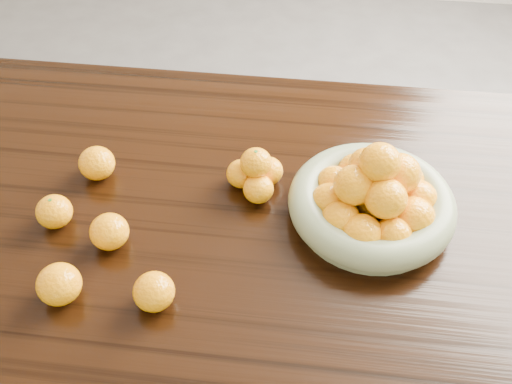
# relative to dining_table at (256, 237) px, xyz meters

# --- Properties ---
(ground) EXTENTS (5.00, 5.00, 0.00)m
(ground) POSITION_rel_dining_table_xyz_m (0.00, 0.00, -0.66)
(ground) COLOR #555250
(ground) RESTS_ON ground
(dining_table) EXTENTS (2.00, 1.00, 0.75)m
(dining_table) POSITION_rel_dining_table_xyz_m (0.00, 0.00, 0.00)
(dining_table) COLOR black
(dining_table) RESTS_ON ground
(fruit_bowl) EXTENTS (0.35, 0.35, 0.19)m
(fruit_bowl) POSITION_rel_dining_table_xyz_m (0.24, 0.01, 0.14)
(fruit_bowl) COLOR gray
(fruit_bowl) RESTS_ON dining_table
(orange_pyramid) EXTENTS (0.13, 0.13, 0.11)m
(orange_pyramid) POSITION_rel_dining_table_xyz_m (-0.01, 0.07, 0.13)
(orange_pyramid) COLOR orange
(orange_pyramid) RESTS_ON dining_table
(loose_orange_0) EXTENTS (0.07, 0.07, 0.07)m
(loose_orange_0) POSITION_rel_dining_table_xyz_m (-0.41, -0.08, 0.12)
(loose_orange_0) COLOR orange
(loose_orange_0) RESTS_ON dining_table
(loose_orange_1) EXTENTS (0.08, 0.08, 0.07)m
(loose_orange_1) POSITION_rel_dining_table_xyz_m (-0.28, -0.12, 0.13)
(loose_orange_1) COLOR orange
(loose_orange_1) RESTS_ON dining_table
(loose_orange_2) EXTENTS (0.08, 0.08, 0.07)m
(loose_orange_2) POSITION_rel_dining_table_xyz_m (-0.16, -0.25, 0.13)
(loose_orange_2) COLOR orange
(loose_orange_2) RESTS_ON dining_table
(loose_orange_3) EXTENTS (0.08, 0.08, 0.08)m
(loose_orange_3) POSITION_rel_dining_table_xyz_m (-0.37, 0.07, 0.13)
(loose_orange_3) COLOR orange
(loose_orange_3) RESTS_ON dining_table
(loose_orange_4) EXTENTS (0.08, 0.08, 0.08)m
(loose_orange_4) POSITION_rel_dining_table_xyz_m (-0.33, -0.26, 0.13)
(loose_orange_4) COLOR orange
(loose_orange_4) RESTS_ON dining_table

